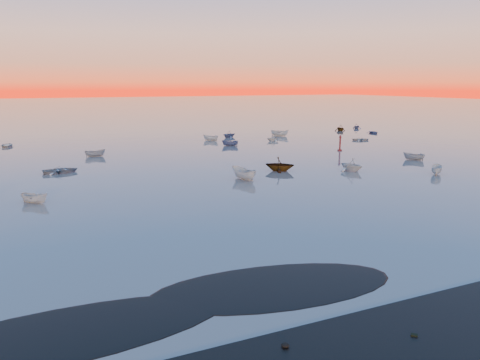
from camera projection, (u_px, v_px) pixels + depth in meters
ground at (119, 132)px, 119.46m from camera, size 600.00×600.00×0.00m
mud_lobes at (417, 279)px, 29.65m from camera, size 140.00×6.00×0.07m
moored_fleet at (172, 158)px, 77.66m from camera, size 124.00×58.00×1.20m
boat_near_center at (436, 174)px, 63.58m from camera, size 3.39×3.68×1.22m
boat_near_right at (351, 171)px, 66.11m from camera, size 4.22×2.57×1.38m
channel_marker at (340, 144)px, 85.46m from camera, size 0.85×0.85×3.01m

